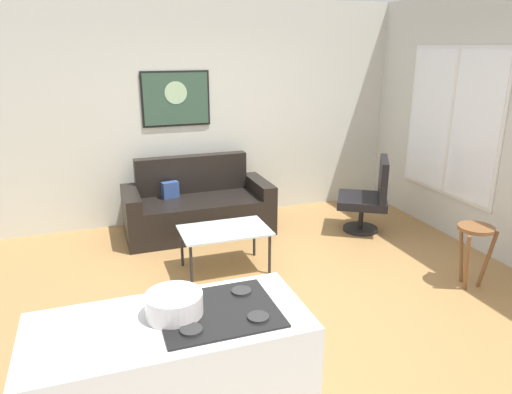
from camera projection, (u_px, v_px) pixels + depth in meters
The scene contains 10 objects.
ground at pixel (273, 301), 4.39m from camera, with size 6.40×6.40×0.04m, color #A17743.
back_wall at pixel (207, 113), 6.13m from camera, with size 6.40×0.05×2.80m, color beige.
right_wall at pixel (494, 127), 5.05m from camera, with size 0.05×6.40×2.80m, color beige.
couch at pixel (198, 208), 5.88m from camera, with size 1.78×0.82×0.91m.
coffee_table at pixel (225, 233), 4.82m from camera, with size 0.89×0.57×0.45m.
armchair at pixel (369, 196), 5.85m from camera, with size 0.82×0.83×0.94m.
bar_stool at pixel (475, 239), 4.47m from camera, with size 0.38×0.37×0.62m.
mixing_bowl at pixel (174, 305), 2.40m from camera, with size 0.29×0.29×0.12m.
wall_painting at pixel (176, 99), 5.91m from camera, with size 0.86×0.03×0.68m.
window at pixel (451, 123), 5.59m from camera, with size 0.03×1.54×1.75m.
Camera 1 is at (-1.44, -3.61, 2.23)m, focal length 33.31 mm.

